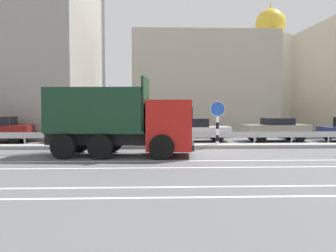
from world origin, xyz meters
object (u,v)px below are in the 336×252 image
at_px(dump_truck, 139,127).
at_px(parked_car_4, 194,130).
at_px(median_road_sign, 217,123).
at_px(parked_car_3, 88,131).
at_px(street_lamp_1, 103,59).
at_px(parked_car_5, 276,129).
at_px(church_tower, 270,69).

height_order(dump_truck, parked_car_4, dump_truck).
relative_size(median_road_sign, parked_car_3, 0.54).
bearing_deg(dump_truck, parked_car_3, -149.48).
xyz_separation_m(median_road_sign, parked_car_3, (-7.36, 3.83, -0.63)).
bearing_deg(street_lamp_1, parked_car_4, 37.48).
distance_m(parked_car_3, parked_car_5, 11.67).
height_order(dump_truck, street_lamp_1, street_lamp_1).
xyz_separation_m(parked_car_4, church_tower, (10.25, 18.14, 5.48)).
distance_m(street_lamp_1, parked_car_5, 11.59).
relative_size(street_lamp_1, parked_car_4, 1.87).
bearing_deg(dump_truck, street_lamp_1, -142.59).
relative_size(street_lamp_1, parked_car_3, 1.79).
bearing_deg(parked_car_3, parked_car_4, 87.57).
bearing_deg(church_tower, parked_car_3, -132.99).
xyz_separation_m(dump_truck, parked_car_3, (-3.32, 7.03, -0.59)).
xyz_separation_m(parked_car_3, church_tower, (16.81, 18.04, 5.52)).
xyz_separation_m(median_road_sign, church_tower, (9.45, 21.87, 4.89)).
bearing_deg(parked_car_5, church_tower, -20.66).
height_order(dump_truck, parked_car_5, dump_truck).
relative_size(median_road_sign, street_lamp_1, 0.30).
bearing_deg(dump_truck, parked_car_5, 134.61).
xyz_separation_m(parked_car_5, church_tower, (5.14, 18.23, 5.46)).
height_order(dump_truck, church_tower, church_tower).
height_order(street_lamp_1, parked_car_3, street_lamp_1).
height_order(median_road_sign, parked_car_4, median_road_sign).
distance_m(parked_car_5, church_tower, 19.71).
height_order(dump_truck, parked_car_3, dump_truck).
height_order(street_lamp_1, parked_car_5, street_lamp_1).
xyz_separation_m(street_lamp_1, parked_car_4, (5.13, 3.94, -3.87)).
xyz_separation_m(dump_truck, street_lamp_1, (-1.88, 2.99, 3.31)).
xyz_separation_m(street_lamp_1, parked_car_5, (10.24, 3.85, -3.84)).
relative_size(parked_car_5, church_tower, 0.30).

